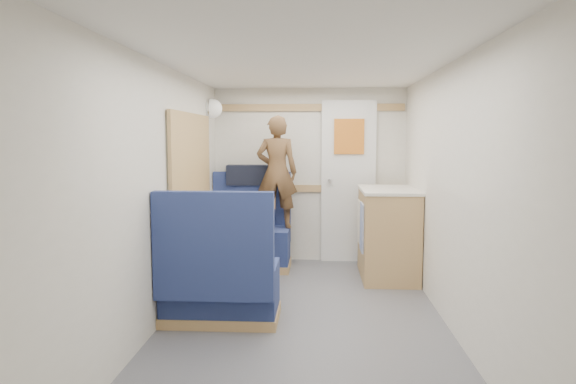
# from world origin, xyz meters

# --- Properties ---
(floor) EXTENTS (4.50, 4.50, 0.00)m
(floor) POSITION_xyz_m (0.00, 0.00, 0.00)
(floor) COLOR #515156
(floor) RESTS_ON ground
(ceiling) EXTENTS (4.50, 4.50, 0.00)m
(ceiling) POSITION_xyz_m (0.00, 0.00, 2.00)
(ceiling) COLOR silver
(ceiling) RESTS_ON wall_back
(wall_back) EXTENTS (2.20, 0.02, 2.00)m
(wall_back) POSITION_xyz_m (0.00, 2.25, 1.00)
(wall_back) COLOR silver
(wall_back) RESTS_ON floor
(wall_left) EXTENTS (0.02, 4.50, 2.00)m
(wall_left) POSITION_xyz_m (-1.10, 0.00, 1.00)
(wall_left) COLOR silver
(wall_left) RESTS_ON floor
(wall_right) EXTENTS (0.02, 4.50, 2.00)m
(wall_right) POSITION_xyz_m (1.10, 0.00, 1.00)
(wall_right) COLOR silver
(wall_right) RESTS_ON floor
(oak_trim_low) EXTENTS (2.15, 0.02, 0.08)m
(oak_trim_low) POSITION_xyz_m (0.00, 2.23, 0.85)
(oak_trim_low) COLOR #A5814A
(oak_trim_low) RESTS_ON wall_back
(oak_trim_high) EXTENTS (2.15, 0.02, 0.08)m
(oak_trim_high) POSITION_xyz_m (0.00, 2.23, 1.78)
(oak_trim_high) COLOR #A5814A
(oak_trim_high) RESTS_ON wall_back
(side_window) EXTENTS (0.04, 1.30, 0.72)m
(side_window) POSITION_xyz_m (-1.08, 1.00, 1.25)
(side_window) COLOR gray
(side_window) RESTS_ON wall_left
(rear_door) EXTENTS (0.62, 0.12, 1.86)m
(rear_door) POSITION_xyz_m (0.45, 2.22, 0.97)
(rear_door) COLOR white
(rear_door) RESTS_ON wall_back
(dinette_table) EXTENTS (0.62, 0.92, 0.72)m
(dinette_table) POSITION_xyz_m (-0.65, 1.00, 0.57)
(dinette_table) COLOR white
(dinette_table) RESTS_ON floor
(bench_far) EXTENTS (0.90, 0.59, 1.05)m
(bench_far) POSITION_xyz_m (-0.65, 1.86, 0.30)
(bench_far) COLOR navy
(bench_far) RESTS_ON floor
(bench_near) EXTENTS (0.90, 0.59, 1.05)m
(bench_near) POSITION_xyz_m (-0.65, 0.14, 0.30)
(bench_near) COLOR navy
(bench_near) RESTS_ON floor
(ledge) EXTENTS (0.90, 0.14, 0.04)m
(ledge) POSITION_xyz_m (-0.65, 2.12, 0.88)
(ledge) COLOR #A5814A
(ledge) RESTS_ON bench_far
(dome_light) EXTENTS (0.20, 0.20, 0.20)m
(dome_light) POSITION_xyz_m (-1.04, 1.85, 1.75)
(dome_light) COLOR white
(dome_light) RESTS_ON wall_left
(galley_counter) EXTENTS (0.57, 0.92, 0.92)m
(galley_counter) POSITION_xyz_m (0.82, 1.55, 0.47)
(galley_counter) COLOR #A5814A
(galley_counter) RESTS_ON floor
(person) EXTENTS (0.45, 0.30, 1.22)m
(person) POSITION_xyz_m (-0.35, 1.87, 1.06)
(person) COLOR brown
(person) RESTS_ON bench_far
(duffel_bag) EXTENTS (0.48, 0.25, 0.23)m
(duffel_bag) POSITION_xyz_m (-0.70, 2.12, 1.01)
(duffel_bag) COLOR black
(duffel_bag) RESTS_ON ledge
(tray) EXTENTS (0.26, 0.33, 0.02)m
(tray) POSITION_xyz_m (-0.56, 0.65, 0.73)
(tray) COLOR white
(tray) RESTS_ON dinette_table
(orange_fruit) EXTENTS (0.07, 0.07, 0.07)m
(orange_fruit) POSITION_xyz_m (-0.55, 0.98, 0.77)
(orange_fruit) COLOR orange
(orange_fruit) RESTS_ON tray
(cheese_block) EXTENTS (0.11, 0.09, 0.03)m
(cheese_block) POSITION_xyz_m (-0.65, 0.65, 0.76)
(cheese_block) COLOR #DBD57E
(cheese_block) RESTS_ON tray
(wine_glass) EXTENTS (0.08, 0.08, 0.17)m
(wine_glass) POSITION_xyz_m (-0.79, 0.92, 0.84)
(wine_glass) COLOR white
(wine_glass) RESTS_ON dinette_table
(tumbler_left) EXTENTS (0.08, 0.08, 0.12)m
(tumbler_left) POSITION_xyz_m (-0.75, 0.78, 0.78)
(tumbler_left) COLOR silver
(tumbler_left) RESTS_ON dinette_table
(tumbler_right) EXTENTS (0.07, 0.07, 0.11)m
(tumbler_right) POSITION_xyz_m (-0.56, 1.13, 0.77)
(tumbler_right) COLOR white
(tumbler_right) RESTS_ON dinette_table
(beer_glass) EXTENTS (0.06, 0.06, 0.09)m
(beer_glass) POSITION_xyz_m (-0.43, 0.97, 0.77)
(beer_glass) COLOR #8C4014
(beer_glass) RESTS_ON dinette_table
(pepper_grinder) EXTENTS (0.04, 0.04, 0.10)m
(pepper_grinder) POSITION_xyz_m (-0.73, 0.98, 0.77)
(pepper_grinder) COLOR black
(pepper_grinder) RESTS_ON dinette_table
(salt_grinder) EXTENTS (0.03, 0.03, 0.09)m
(salt_grinder) POSITION_xyz_m (-0.70, 1.04, 0.76)
(salt_grinder) COLOR white
(salt_grinder) RESTS_ON dinette_table
(bread_loaf) EXTENTS (0.20, 0.28, 0.11)m
(bread_loaf) POSITION_xyz_m (-0.43, 1.29, 0.77)
(bread_loaf) COLOR brown
(bread_loaf) RESTS_ON dinette_table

